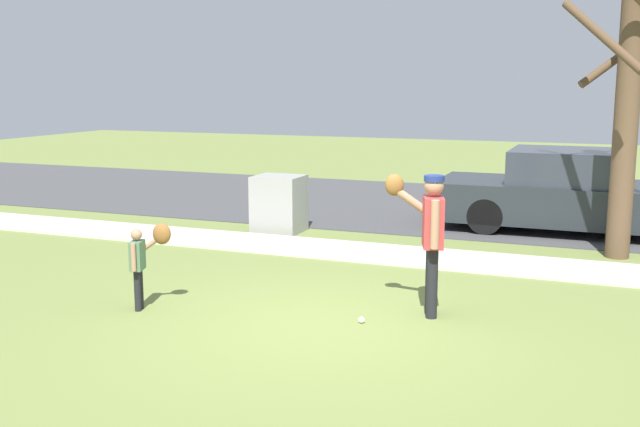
% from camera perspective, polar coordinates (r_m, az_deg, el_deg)
% --- Properties ---
extents(ground_plane, '(48.00, 48.00, 0.00)m').
position_cam_1_polar(ground_plane, '(11.68, 6.28, -3.45)').
color(ground_plane, olive).
extents(sidewalk_strip, '(36.00, 1.20, 0.06)m').
position_cam_1_polar(sidewalk_strip, '(11.77, 6.41, -3.20)').
color(sidewalk_strip, beige).
rests_on(sidewalk_strip, ground).
extents(road_surface, '(36.00, 6.80, 0.02)m').
position_cam_1_polar(road_surface, '(16.57, 10.91, 0.47)').
color(road_surface, '#424244').
rests_on(road_surface, ground).
extents(person_adult, '(0.79, 0.57, 1.66)m').
position_cam_1_polar(person_adult, '(8.71, 8.31, -1.14)').
color(person_adult, black).
rests_on(person_adult, ground).
extents(person_child, '(0.43, 0.49, 1.04)m').
position_cam_1_polar(person_child, '(9.18, -13.22, -3.06)').
color(person_child, black).
rests_on(person_child, ground).
extents(baseball, '(0.07, 0.07, 0.07)m').
position_cam_1_polar(baseball, '(8.60, 3.18, -8.10)').
color(baseball, white).
rests_on(baseball, ground).
extents(utility_cabinet, '(0.86, 0.75, 1.03)m').
position_cam_1_polar(utility_cabinet, '(13.63, -3.14, 0.74)').
color(utility_cabinet, gray).
rests_on(utility_cabinet, ground).
extents(street_tree_near, '(1.84, 1.88, 4.15)m').
position_cam_1_polar(street_tree_near, '(12.31, 22.33, 7.07)').
color(street_tree_near, brown).
rests_on(street_tree_near, ground).
extents(parked_pickup_dark, '(5.20, 1.95, 1.48)m').
position_cam_1_polar(parked_pickup_dark, '(14.32, 19.14, 1.30)').
color(parked_pickup_dark, '#23282D').
rests_on(parked_pickup_dark, road_surface).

